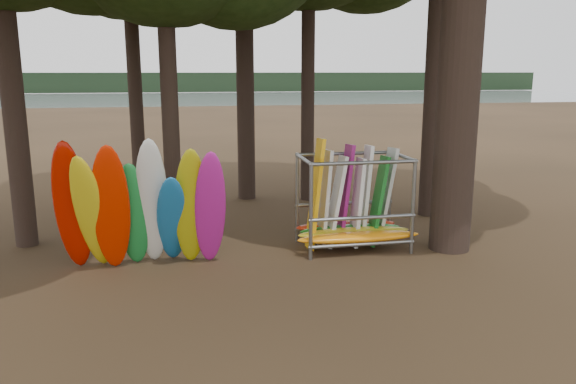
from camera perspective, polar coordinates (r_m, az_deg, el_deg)
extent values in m
plane|color=#47331E|center=(12.60, -2.22, -7.81)|extent=(120.00, 120.00, 0.00)
plane|color=gray|center=(71.85, -9.77, 8.58)|extent=(160.00, 160.00, 0.00)
cube|color=black|center=(121.74, -10.46, 10.90)|extent=(160.00, 4.00, 4.00)
cylinder|color=black|center=(15.16, -26.78, 14.76)|extent=(0.53, 0.53, 10.64)
cylinder|color=black|center=(18.29, -15.58, 15.39)|extent=(0.43, 0.43, 10.93)
cylinder|color=black|center=(19.12, -4.48, 17.63)|extent=(0.59, 0.59, 12.26)
cylinder|color=black|center=(18.85, 2.08, 16.81)|extent=(0.44, 0.44, 11.66)
cylinder|color=black|center=(14.86, -12.20, 14.76)|extent=(0.44, 0.44, 10.08)
ellipsoid|color=#B01001|center=(12.79, -21.08, -1.41)|extent=(0.75, 1.21, 3.05)
ellipsoid|color=gold|center=(12.55, -19.33, -2.12)|extent=(0.87, 1.76, 2.85)
ellipsoid|color=red|center=(12.39, -17.52, -1.72)|extent=(0.90, 1.39, 2.98)
ellipsoid|color=#1B8034|center=(12.71, -15.45, -2.30)|extent=(0.71, 1.11, 2.54)
ellipsoid|color=silver|center=(12.57, -13.65, -1.12)|extent=(0.77, 1.49, 3.09)
ellipsoid|color=#1763A2|center=(12.66, -11.68, -2.80)|extent=(0.71, 1.53, 2.31)
ellipsoid|color=#A49D0E|center=(12.46, -9.84, -1.59)|extent=(0.78, 1.26, 2.84)
ellipsoid|color=#AD1A87|center=(12.39, -7.91, -1.74)|extent=(0.73, 1.28, 2.79)
ellipsoid|color=orange|center=(13.57, 7.24, -4.55)|extent=(3.05, 0.55, 0.24)
ellipsoid|color=gold|center=(13.92, 6.74, -4.10)|extent=(2.84, 0.55, 0.24)
ellipsoid|color=#1D7319|center=(14.19, 6.38, -3.78)|extent=(2.61, 0.55, 0.24)
ellipsoid|color=red|center=(14.53, 5.94, -3.39)|extent=(2.64, 0.55, 0.24)
cube|color=#FEB30D|center=(13.68, 2.79, -0.27)|extent=(0.41, 0.79, 2.74)
cube|color=silver|center=(13.96, 3.66, -0.70)|extent=(0.37, 0.79, 2.43)
cube|color=silver|center=(13.91, 4.85, -0.99)|extent=(0.52, 0.75, 2.30)
cube|color=#8A1767|center=(14.11, 5.72, -0.32)|extent=(0.42, 0.77, 2.55)
cube|color=white|center=(14.00, 7.04, -1.12)|extent=(0.32, 0.75, 2.24)
cube|color=white|center=(14.27, 7.79, -0.33)|extent=(0.37, 0.76, 2.52)
cube|color=#197223|center=(14.16, 9.10, -0.93)|extent=(0.51, 0.73, 2.28)
cube|color=silver|center=(14.45, 9.78, -0.33)|extent=(0.55, 0.76, 2.44)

